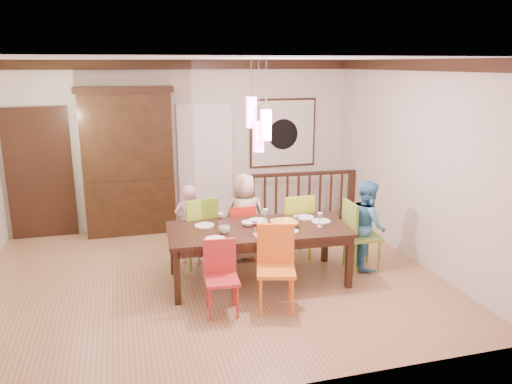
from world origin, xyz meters
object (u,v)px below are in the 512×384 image
object	(u,v)px
dining_table	(258,233)
chair_end_right	(363,230)
balustrade	(298,197)
person_far_mid	(245,217)
person_far_left	(190,225)
chair_far_left	(198,226)
china_hutch	(128,161)
person_end_right	(367,225)

from	to	relation	value
dining_table	chair_end_right	size ratio (longest dim) A/B	2.42
balustrade	person_far_mid	distance (m)	1.91
balustrade	person_far_left	world-z (taller)	person_far_left
dining_table	chair_far_left	bearing A→B (deg)	135.09
dining_table	person_far_mid	bearing A→B (deg)	91.94
person_far_left	chair_end_right	bearing A→B (deg)	173.48
chair_far_left	china_hutch	bearing A→B (deg)	-73.98
chair_far_left	person_end_right	world-z (taller)	person_end_right
person_far_left	person_far_mid	bearing A→B (deg)	-168.66
chair_far_left	chair_end_right	world-z (taller)	chair_far_left
person_far_left	balustrade	bearing A→B (deg)	-134.60
china_hutch	balustrade	xyz separation A→B (m)	(2.92, -0.35, -0.74)
chair_far_left	chair_end_right	size ratio (longest dim) A/B	1.03
chair_far_left	chair_end_right	bearing A→B (deg)	150.30
dining_table	chair_end_right	bearing A→B (deg)	3.15
china_hutch	person_far_mid	bearing A→B (deg)	-47.09
dining_table	person_far_left	size ratio (longest dim) A/B	2.05
china_hutch	balustrade	distance (m)	3.04
balustrade	person_end_right	world-z (taller)	person_end_right
china_hutch	person_far_left	distance (m)	1.95
dining_table	balustrade	world-z (taller)	balustrade
china_hutch	person_far_left	bearing A→B (deg)	-64.99
chair_end_right	person_far_left	bearing A→B (deg)	71.76
chair_far_left	person_far_left	size ratio (longest dim) A/B	0.87
person_far_left	dining_table	bearing A→B (deg)	146.50
chair_far_left	balustrade	world-z (taller)	chair_far_left
chair_far_left	chair_end_right	xyz separation A→B (m)	(2.21, -0.76, -0.02)
person_far_mid	chair_far_left	bearing A→B (deg)	9.30
dining_table	china_hutch	distance (m)	3.02
chair_end_right	person_far_left	xyz separation A→B (m)	(-2.31, 0.85, 0.02)
dining_table	person_far_left	bearing A→B (deg)	135.98
china_hutch	person_end_right	world-z (taller)	china_hutch
chair_end_right	balustrade	world-z (taller)	chair_end_right
balustrade	person_far_mid	world-z (taller)	person_far_mid
chair_far_left	balustrade	xyz separation A→B (m)	(2.04, 1.41, -0.09)
dining_table	chair_far_left	distance (m)	1.03
chair_far_left	balustrade	size ratio (longest dim) A/B	0.47
chair_end_right	balustrade	xyz separation A→B (m)	(-0.16, 2.17, -0.07)
person_end_right	person_far_mid	bearing A→B (deg)	74.68
chair_far_left	china_hutch	size ratio (longest dim) A/B	0.42
chair_end_right	person_far_mid	world-z (taller)	person_far_mid
dining_table	person_far_mid	distance (m)	0.82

